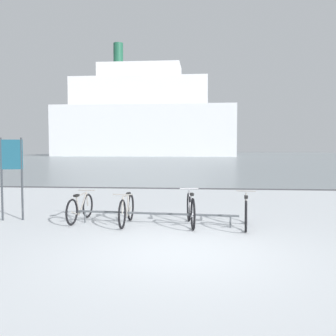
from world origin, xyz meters
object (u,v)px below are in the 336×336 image
Objects in this scene: bicycle_1 at (127,210)px; ferry_ship at (144,118)px; bicycle_0 at (80,208)px; info_sign at (12,164)px; bicycle_2 at (191,209)px; bicycle_3 at (246,212)px.

ferry_ship is (-10.05, 66.81, 7.31)m from bicycle_1.
bicycle_1 reaches higher than bicycle_0.
ferry_ship is (-7.05, 66.54, 6.24)m from info_sign.
bicycle_3 is at bearing -5.15° from bicycle_2.
bicycle_1 is 0.95× the size of bicycle_2.
bicycle_2 is at bearing -5.06° from bicycle_0.
bicycle_3 is at bearing -1.56° from bicycle_1.
ferry_ship reaches higher than bicycle_2.
bicycle_3 is 0.80× the size of info_sign.
info_sign is (-3.00, 0.27, 1.07)m from bicycle_1.
info_sign is (-1.76, -0.01, 1.09)m from bicycle_0.
bicycle_2 is 1.28m from bicycle_3.
bicycle_2 reaches higher than bicycle_0.
bicycle_0 is at bearing 174.91° from bicycle_3.
bicycle_3 is (1.27, -0.11, -0.02)m from bicycle_2.
bicycle_0 is 0.04× the size of ferry_ship.
bicycle_0 is 2.78m from bicycle_2.
bicycle_0 is at bearing 167.05° from bicycle_1.
info_sign is at bearing -179.62° from bicycle_0.
info_sign is (-4.53, 0.23, 1.05)m from bicycle_2.
bicycle_1 is 0.78× the size of info_sign.
bicycle_3 is 5.91m from info_sign.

